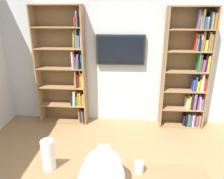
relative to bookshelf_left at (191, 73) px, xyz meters
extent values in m
cube|color=silver|center=(1.20, -0.17, 0.32)|extent=(4.52, 0.06, 2.70)
cube|color=#937047|center=(-0.28, 0.02, 0.03)|extent=(0.02, 0.28, 2.12)
cube|color=#937047|center=(0.47, 0.02, 0.03)|extent=(0.02, 0.28, 2.12)
cube|color=brown|center=(0.10, -0.12, 0.03)|extent=(0.77, 0.01, 2.12)
cube|color=#937047|center=(0.10, 0.02, -1.02)|extent=(0.73, 0.27, 0.02)
cube|color=#937047|center=(0.10, 0.02, -0.67)|extent=(0.73, 0.27, 0.02)
cube|color=#937047|center=(0.10, 0.02, -0.32)|extent=(0.73, 0.27, 0.02)
cube|color=#937047|center=(0.10, 0.02, 0.03)|extent=(0.73, 0.27, 0.02)
cube|color=#937047|center=(0.10, 0.02, 0.38)|extent=(0.73, 0.27, 0.02)
cube|color=#937047|center=(0.10, 0.02, 0.73)|extent=(0.73, 0.27, 0.02)
cube|color=#937047|center=(0.10, 0.02, 1.09)|extent=(0.73, 0.27, 0.02)
cube|color=#9F7546|center=(-0.24, 0.02, -0.89)|extent=(0.04, 0.21, 0.23)
cube|color=slate|center=(-0.20, 0.03, -0.90)|extent=(0.03, 0.18, 0.21)
cube|color=#BF3330|center=(-0.16, 0.02, -0.87)|extent=(0.02, 0.16, 0.27)
cube|color=silver|center=(-0.13, 0.01, -0.89)|extent=(0.03, 0.22, 0.23)
cube|color=#37459F|center=(-0.09, 0.03, -0.90)|extent=(0.03, 0.20, 0.21)
cube|color=#3C714B|center=(-0.05, 0.03, -0.88)|extent=(0.04, 0.19, 0.25)
cube|color=black|center=(-0.01, 0.03, -0.89)|extent=(0.03, 0.16, 0.24)
cube|color=#231F2F|center=(0.03, 0.01, -0.90)|extent=(0.02, 0.15, 0.20)
cube|color=slate|center=(-0.24, 0.02, -0.56)|extent=(0.03, 0.22, 0.19)
cube|color=beige|center=(-0.21, 0.02, -0.53)|extent=(0.02, 0.21, 0.25)
cube|color=#764986|center=(-0.18, 0.02, -0.51)|extent=(0.03, 0.18, 0.28)
cube|color=black|center=(-0.15, 0.03, -0.54)|extent=(0.04, 0.16, 0.24)
cube|color=#845988|center=(-0.10, 0.04, -0.50)|extent=(0.04, 0.22, 0.30)
cube|color=black|center=(-0.06, 0.04, -0.50)|extent=(0.04, 0.18, 0.31)
cube|color=gold|center=(-0.03, 0.03, -0.53)|extent=(0.03, 0.17, 0.24)
cube|color=beige|center=(0.01, 0.02, -0.56)|extent=(0.04, 0.20, 0.20)
cube|color=#B5272D|center=(-0.24, 0.03, -0.19)|extent=(0.03, 0.14, 0.23)
cube|color=silver|center=(-0.20, 0.03, -0.15)|extent=(0.03, 0.18, 0.31)
cube|color=gold|center=(-0.17, 0.03, -0.20)|extent=(0.03, 0.18, 0.21)
cube|color=gold|center=(-0.13, 0.02, -0.22)|extent=(0.04, 0.17, 0.17)
cube|color=#2A4799|center=(-0.09, 0.03, -0.18)|extent=(0.02, 0.16, 0.26)
cube|color=#31479E|center=(-0.06, 0.03, -0.21)|extent=(0.03, 0.18, 0.20)
cube|color=yellow|center=(-0.24, 0.02, 0.18)|extent=(0.03, 0.23, 0.27)
cube|color=#29152D|center=(-0.21, 0.02, 0.19)|extent=(0.02, 0.18, 0.29)
cube|color=#864885|center=(-0.17, 0.02, 0.15)|extent=(0.04, 0.21, 0.20)
cube|color=#8E6444|center=(-0.13, 0.03, 0.19)|extent=(0.03, 0.13, 0.29)
cube|color=#2F7640|center=(-0.09, 0.03, 0.20)|extent=(0.02, 0.19, 0.31)
cube|color=olive|center=(-0.24, 0.03, 0.53)|extent=(0.03, 0.17, 0.27)
cube|color=#926C48|center=(-0.21, 0.03, 0.55)|extent=(0.02, 0.19, 0.30)
cube|color=gold|center=(-0.17, 0.01, 0.48)|extent=(0.04, 0.18, 0.17)
cube|color=#916136|center=(-0.13, 0.03, 0.55)|extent=(0.03, 0.14, 0.32)
cube|color=beige|center=(-0.09, 0.03, 0.53)|extent=(0.02, 0.16, 0.27)
cube|color=black|center=(-0.07, 0.02, 0.49)|extent=(0.02, 0.23, 0.19)
cube|color=#6395B1|center=(-0.04, 0.01, 0.53)|extent=(0.03, 0.14, 0.26)
cube|color=#BD3624|center=(-0.01, 0.01, 0.53)|extent=(0.03, 0.14, 0.28)
cube|color=orange|center=(-0.25, 0.04, 0.87)|extent=(0.02, 0.22, 0.24)
cube|color=#719DA1|center=(-0.21, 0.03, 0.87)|extent=(0.03, 0.14, 0.25)
cube|color=black|center=(-0.18, 0.02, 0.88)|extent=(0.02, 0.18, 0.27)
cube|color=beige|center=(-0.14, 0.04, 0.84)|extent=(0.03, 0.14, 0.18)
cube|color=#324F89|center=(-0.10, 0.03, 0.84)|extent=(0.04, 0.23, 0.18)
cube|color=olive|center=(-0.07, 0.01, 0.89)|extent=(0.02, 0.22, 0.30)
cube|color=#67A0AE|center=(-0.04, 0.01, 0.88)|extent=(0.03, 0.14, 0.27)
cube|color=#83577B|center=(-0.01, 0.01, 0.89)|extent=(0.02, 0.14, 0.29)
cube|color=#937047|center=(1.88, 0.02, 0.05)|extent=(0.02, 0.28, 2.15)
cube|color=#937047|center=(2.74, 0.02, 0.05)|extent=(0.02, 0.28, 2.15)
cube|color=brown|center=(2.31, -0.12, 0.05)|extent=(0.88, 0.01, 2.15)
cube|color=#937047|center=(2.31, 0.02, -1.02)|extent=(0.84, 0.27, 0.02)
cube|color=#937047|center=(2.31, 0.02, -0.66)|extent=(0.84, 0.27, 0.02)
cube|color=#937047|center=(2.31, 0.02, -0.31)|extent=(0.84, 0.27, 0.02)
cube|color=#937047|center=(2.31, 0.02, 0.05)|extent=(0.84, 0.27, 0.02)
cube|color=#937047|center=(2.31, 0.02, 0.40)|extent=(0.84, 0.27, 0.02)
cube|color=#937047|center=(2.31, 0.02, 0.76)|extent=(0.84, 0.27, 0.02)
cube|color=#937047|center=(2.31, 0.02, 1.11)|extent=(0.84, 0.27, 0.02)
cube|color=black|center=(1.91, 0.03, -0.88)|extent=(0.02, 0.24, 0.25)
cube|color=olive|center=(1.94, 0.03, -0.89)|extent=(0.02, 0.17, 0.23)
cube|color=black|center=(1.97, 0.03, -0.87)|extent=(0.03, 0.17, 0.26)
cube|color=#92613E|center=(2.00, 0.03, -0.89)|extent=(0.03, 0.16, 0.23)
cube|color=gold|center=(1.91, 0.02, -0.54)|extent=(0.03, 0.21, 0.22)
cube|color=olive|center=(1.94, 0.03, -0.56)|extent=(0.02, 0.19, 0.19)
cube|color=gold|center=(1.97, 0.01, -0.53)|extent=(0.02, 0.20, 0.24)
cube|color=orange|center=(2.00, 0.01, -0.53)|extent=(0.03, 0.21, 0.25)
cube|color=#358643|center=(2.04, 0.03, -0.56)|extent=(0.03, 0.17, 0.18)
cube|color=silver|center=(2.08, 0.02, -0.51)|extent=(0.05, 0.24, 0.28)
cube|color=black|center=(2.13, 0.03, -0.57)|extent=(0.04, 0.17, 0.17)
cube|color=yellow|center=(1.92, 0.01, -0.16)|extent=(0.05, 0.16, 0.27)
cube|color=olive|center=(1.96, 0.01, -0.14)|extent=(0.03, 0.14, 0.32)
cube|color=#B62B2E|center=(2.00, 0.02, -0.18)|extent=(0.04, 0.12, 0.23)
cube|color=olive|center=(2.03, 0.03, -0.14)|extent=(0.02, 0.23, 0.30)
cube|color=#9A6F40|center=(2.05, 0.01, -0.22)|extent=(0.02, 0.19, 0.16)
cube|color=#215088|center=(1.91, 0.01, 0.19)|extent=(0.04, 0.18, 0.26)
cube|color=black|center=(1.95, 0.03, 0.14)|extent=(0.02, 0.22, 0.17)
cube|color=#81598B|center=(1.98, 0.02, 0.19)|extent=(0.04, 0.22, 0.25)
cube|color=#345893|center=(2.01, 0.02, 0.16)|extent=(0.02, 0.23, 0.21)
cube|color=#BA3632|center=(2.04, 0.02, 0.19)|extent=(0.02, 0.22, 0.26)
cube|color=silver|center=(2.06, 0.01, 0.21)|extent=(0.02, 0.23, 0.30)
cube|color=silver|center=(1.91, 0.01, 0.56)|extent=(0.02, 0.14, 0.29)
cube|color=slate|center=(1.95, 0.02, 0.52)|extent=(0.04, 0.17, 0.21)
cube|color=#3F7B44|center=(1.99, 0.03, 0.57)|extent=(0.04, 0.13, 0.32)
cube|color=#A07044|center=(2.03, 0.03, 0.56)|extent=(0.04, 0.15, 0.29)
cube|color=#BC2B34|center=(1.91, 0.03, 0.90)|extent=(0.03, 0.14, 0.26)
cube|color=black|center=(1.94, 0.03, 0.88)|extent=(0.02, 0.22, 0.22)
cube|color=#5C9CAE|center=(1.96, 0.03, 0.89)|extent=(0.02, 0.15, 0.25)
cube|color=red|center=(1.99, 0.01, 0.85)|extent=(0.02, 0.23, 0.17)
cube|color=black|center=(1.24, -0.09, 0.37)|extent=(0.86, 0.06, 0.53)
cube|color=black|center=(1.24, -0.06, 0.37)|extent=(0.79, 0.01, 0.46)
ellipsoid|color=white|center=(1.26, 2.38, -0.10)|extent=(0.29, 0.26, 0.24)
sphere|color=white|center=(1.26, 2.32, -0.04)|extent=(0.13, 0.13, 0.13)
cone|color=white|center=(1.23, 2.32, 0.01)|extent=(0.06, 0.06, 0.07)
cone|color=white|center=(1.30, 2.32, 0.01)|extent=(0.06, 0.06, 0.07)
cone|color=beige|center=(1.23, 2.32, 0.00)|extent=(0.03, 0.03, 0.05)
cone|color=beige|center=(1.30, 2.32, 0.00)|extent=(0.03, 0.03, 0.05)
cylinder|color=white|center=(1.76, 2.21, -0.17)|extent=(0.11, 0.11, 0.28)
cylinder|color=white|center=(0.98, 2.20, -0.26)|extent=(0.08, 0.08, 0.10)
camera|label=1|loc=(1.10, 3.68, 0.97)|focal=34.03mm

